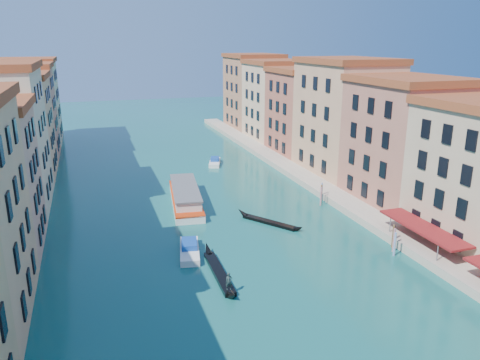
% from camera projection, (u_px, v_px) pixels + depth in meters
% --- Properties ---
extents(right_bank_palazzos, '(12.80, 128.40, 21.00)m').
position_uv_depth(right_bank_palazzos, '(363.00, 128.00, 78.15)').
color(right_bank_palazzos, '#A63933').
rests_on(right_bank_palazzos, ground).
extents(quay, '(4.00, 140.00, 1.00)m').
position_uv_depth(quay, '(317.00, 185.00, 78.40)').
color(quay, '#AF9F8D').
rests_on(quay, ground).
extents(mooring_poles_right, '(1.44, 54.24, 3.20)m').
position_uv_depth(mooring_poles_right, '(466.00, 287.00, 44.34)').
color(mooring_poles_right, brown).
rests_on(mooring_poles_right, ground).
extents(vaporetto_far, '(6.25, 18.14, 2.64)m').
position_uv_depth(vaporetto_far, '(185.00, 196.00, 70.94)').
color(vaporetto_far, white).
rests_on(vaporetto_far, ground).
extents(gondola_fore, '(1.41, 12.53, 2.50)m').
position_uv_depth(gondola_fore, '(219.00, 271.00, 49.29)').
color(gondola_fore, black).
rests_on(gondola_fore, ground).
extents(gondola_far, '(6.90, 9.40, 1.54)m').
position_uv_depth(gondola_far, '(268.00, 221.00, 63.31)').
color(gondola_far, black).
rests_on(gondola_far, ground).
extents(motorboat_mid, '(3.40, 7.09, 1.41)m').
position_uv_depth(motorboat_mid, '(189.00, 249.00, 54.20)').
color(motorboat_mid, white).
rests_on(motorboat_mid, ground).
extents(motorboat_far, '(3.88, 6.62, 1.31)m').
position_uv_depth(motorboat_far, '(215.00, 162.00, 93.60)').
color(motorboat_far, white).
rests_on(motorboat_far, ground).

